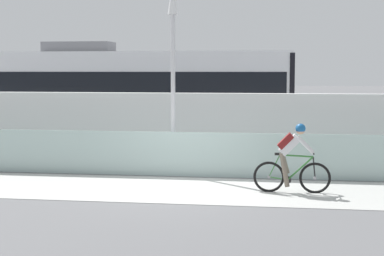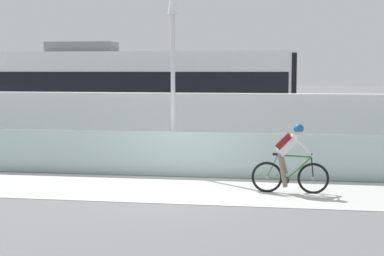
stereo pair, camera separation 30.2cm
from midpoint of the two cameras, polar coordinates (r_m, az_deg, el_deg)
ground_plane at (r=14.66m, az=-0.71°, el=-5.73°), size 200.00×200.00×0.00m
bike_path_deck at (r=14.65m, az=-0.71°, el=-5.70°), size 32.00×3.20×0.01m
glass_parapet at (r=16.36m, az=0.42°, el=-2.46°), size 32.00×0.05×1.19m
concrete_barrier_wall at (r=18.07m, az=1.32°, el=-0.16°), size 32.00×0.36×2.16m
tram_rail_near at (r=20.64m, az=2.28°, el=-2.48°), size 32.00×0.08×0.01m
tram_rail_far at (r=22.05m, az=2.75°, el=-1.97°), size 32.00×0.08×0.01m
tram at (r=21.69m, az=-4.79°, el=2.90°), size 11.06×2.54×3.81m
cyclist_on_bike at (r=14.30m, az=9.65°, el=-2.83°), size 1.77×0.58×1.61m
lamp_post_antenna at (r=16.60m, az=-1.26°, el=7.00°), size 0.28×0.28×5.20m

